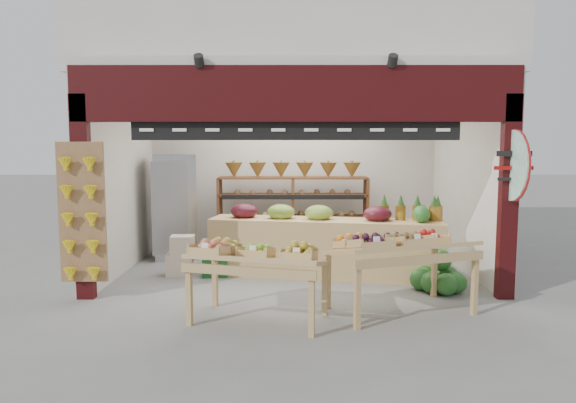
# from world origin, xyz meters

# --- Properties ---
(ground) EXTENTS (60.00, 60.00, 0.00)m
(ground) POSITION_xyz_m (0.00, 0.00, 0.00)
(ground) COLOR slate
(ground) RESTS_ON ground
(shop_structure) EXTENTS (6.36, 5.12, 5.40)m
(shop_structure) POSITION_xyz_m (0.00, 1.61, 3.92)
(shop_structure) COLOR silver
(shop_structure) RESTS_ON ground
(banana_board) EXTENTS (0.60, 0.15, 1.80)m
(banana_board) POSITION_xyz_m (-2.73, -1.17, 1.12)
(banana_board) COLOR olive
(banana_board) RESTS_ON ground
(gift_sign) EXTENTS (0.04, 0.93, 0.92)m
(gift_sign) POSITION_xyz_m (2.75, -1.15, 1.75)
(gift_sign) COLOR #C3F5DD
(gift_sign) RESTS_ON ground
(back_shelving) EXTENTS (2.73, 0.45, 1.71)m
(back_shelving) POSITION_xyz_m (-0.01, 1.68, 1.11)
(back_shelving) COLOR brown
(back_shelving) RESTS_ON ground
(refrigerator) EXTENTS (0.89, 0.89, 1.86)m
(refrigerator) POSITION_xyz_m (-2.13, 1.48, 0.93)
(refrigerator) COLOR #B6B8BD
(refrigerator) RESTS_ON ground
(cardboard_stack) EXTENTS (0.96, 0.70, 0.62)m
(cardboard_stack) POSITION_xyz_m (-1.53, 0.22, 0.23)
(cardboard_stack) COLOR white
(cardboard_stack) RESTS_ON ground
(mid_counter) EXTENTS (3.60, 1.29, 1.10)m
(mid_counter) POSITION_xyz_m (0.46, 0.12, 0.49)
(mid_counter) COLOR tan
(mid_counter) RESTS_ON ground
(display_table_left) EXTENTS (1.67, 1.20, 0.97)m
(display_table_left) POSITION_xyz_m (-0.51, -1.84, 0.73)
(display_table_left) COLOR tan
(display_table_left) RESTS_ON ground
(display_table_right) EXTENTS (1.86, 1.40, 1.05)m
(display_table_right) POSITION_xyz_m (1.18, -1.59, 0.81)
(display_table_right) COLOR tan
(display_table_right) RESTS_ON ground
(watermelon_pile) EXTENTS (0.74, 0.74, 0.58)m
(watermelon_pile) POSITION_xyz_m (1.98, -0.70, 0.19)
(watermelon_pile) COLOR #1D531B
(watermelon_pile) RESTS_ON ground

